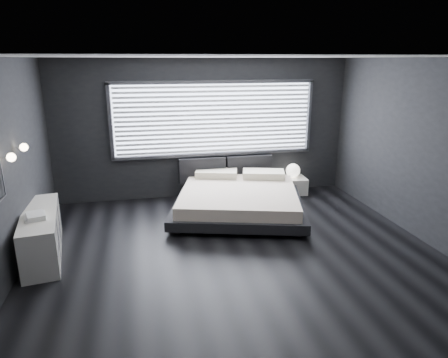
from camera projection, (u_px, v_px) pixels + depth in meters
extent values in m
plane|color=black|center=(236.00, 253.00, 5.95)|extent=(6.00, 6.00, 0.00)
plane|color=silver|center=(238.00, 57.00, 5.14)|extent=(6.00, 6.00, 0.00)
cube|color=black|center=(205.00, 129.00, 8.12)|extent=(6.00, 0.04, 2.80)
cube|color=black|center=(325.00, 251.00, 2.97)|extent=(6.00, 0.04, 2.80)
cube|color=black|center=(2.00, 174.00, 4.95)|extent=(0.04, 5.50, 2.80)
cube|color=black|center=(426.00, 152.00, 6.15)|extent=(0.04, 5.50, 2.80)
cube|color=white|center=(214.00, 119.00, 8.08)|extent=(4.00, 0.02, 1.38)
cube|color=#47474C|center=(110.00, 122.00, 7.64)|extent=(0.06, 0.08, 1.48)
cube|color=#47474C|center=(309.00, 116.00, 8.46)|extent=(0.06, 0.08, 1.48)
cube|color=#47474C|center=(214.00, 82.00, 7.84)|extent=(4.14, 0.08, 0.06)
cube|color=#47474C|center=(215.00, 154.00, 8.26)|extent=(4.14, 0.08, 0.06)
cube|color=silver|center=(215.00, 119.00, 8.02)|extent=(3.94, 0.03, 1.32)
cube|color=black|center=(202.00, 170.00, 8.24)|extent=(0.96, 0.16, 0.52)
cube|color=black|center=(249.00, 167.00, 8.44)|extent=(0.96, 0.16, 0.52)
cylinder|color=silver|center=(5.00, 158.00, 4.94)|extent=(0.10, 0.02, 0.02)
sphere|color=#FFE5B7|center=(11.00, 157.00, 4.96)|extent=(0.11, 0.11, 0.11)
cylinder|color=silver|center=(18.00, 147.00, 5.51)|extent=(0.10, 0.02, 0.02)
sphere|color=#FFE5B7|center=(24.00, 147.00, 5.52)|extent=(0.11, 0.11, 0.11)
cube|color=#47474C|center=(0.00, 201.00, 4.74)|extent=(0.01, 0.46, 0.02)
cube|color=#47474C|center=(3.00, 177.00, 4.89)|extent=(0.01, 0.02, 0.46)
cube|color=black|center=(177.00, 230.00, 6.65)|extent=(0.16, 0.16, 0.08)
cube|color=black|center=(299.00, 233.00, 6.53)|extent=(0.16, 0.16, 0.08)
cube|color=black|center=(192.00, 195.00, 8.37)|extent=(0.16, 0.16, 0.08)
cube|color=black|center=(288.00, 196.00, 8.25)|extent=(0.16, 0.16, 0.08)
cube|color=black|center=(239.00, 205.00, 7.41)|extent=(2.85, 2.77, 0.17)
cube|color=beige|center=(239.00, 195.00, 7.36)|extent=(2.56, 2.56, 0.21)
cube|color=beige|center=(216.00, 173.00, 8.13)|extent=(0.92, 0.65, 0.14)
cube|color=beige|center=(263.00, 174.00, 8.07)|extent=(0.92, 0.65, 0.14)
cube|color=white|center=(291.00, 185.00, 8.56)|extent=(0.62, 0.53, 0.35)
sphere|color=white|center=(293.00, 171.00, 8.48)|extent=(0.30, 0.30, 0.30)
cube|color=white|center=(42.00, 234.00, 5.79)|extent=(0.71, 1.73, 0.67)
cube|color=#47474C|center=(59.00, 232.00, 5.87)|extent=(0.25, 1.64, 0.65)
cube|color=white|center=(35.00, 217.00, 5.49)|extent=(0.34, 0.40, 0.04)
cube|color=white|center=(35.00, 215.00, 5.46)|extent=(0.31, 0.36, 0.03)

